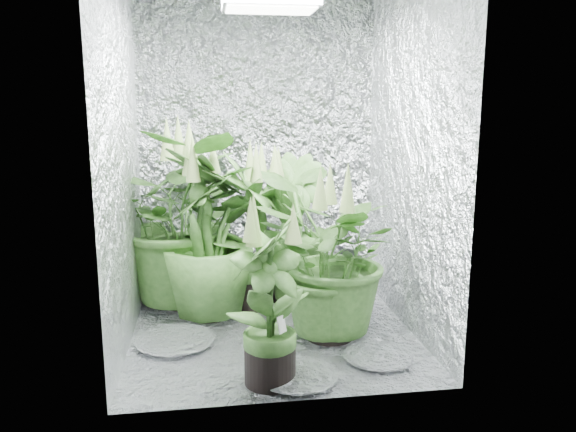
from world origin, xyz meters
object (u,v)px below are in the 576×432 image
(plant_c, at_px, (291,230))
(circulation_fan, at_px, (356,283))
(plant_d, at_px, (207,235))
(plant_a, at_px, (182,217))
(plant_b, at_px, (250,232))
(plant_e, at_px, (330,257))
(grow_lamp, at_px, (270,2))
(plant_f, at_px, (270,300))

(plant_c, relative_size, circulation_fan, 2.58)
(plant_c, bearing_deg, plant_d, -158.64)
(plant_a, relative_size, plant_b, 1.15)
(plant_c, bearing_deg, plant_e, -79.40)
(grow_lamp, xyz_separation_m, plant_e, (0.31, -0.13, -1.35))
(plant_e, bearing_deg, plant_b, 125.76)
(plant_b, distance_m, plant_d, 0.30)
(plant_a, height_order, circulation_fan, plant_a)
(plant_b, bearing_deg, plant_a, 164.25)
(grow_lamp, relative_size, plant_d, 0.45)
(plant_c, height_order, plant_f, plant_c)
(plant_e, relative_size, plant_f, 1.11)
(plant_b, distance_m, plant_c, 0.30)
(plant_a, height_order, plant_d, plant_a)
(plant_a, bearing_deg, plant_c, -2.61)
(plant_f, bearing_deg, plant_e, 50.70)
(plant_e, height_order, plant_f, plant_e)
(plant_a, relative_size, plant_c, 1.18)
(plant_b, bearing_deg, plant_d, -154.68)
(plant_c, bearing_deg, plant_a, 177.39)
(plant_e, bearing_deg, plant_d, 147.42)
(plant_d, bearing_deg, plant_a, 121.85)
(plant_c, distance_m, plant_d, 0.60)
(plant_d, height_order, circulation_fan, plant_d)
(plant_f, relative_size, circulation_fan, 2.22)
(plant_b, distance_m, circulation_fan, 0.76)
(plant_b, bearing_deg, plant_c, 17.32)
(grow_lamp, xyz_separation_m, plant_b, (-0.09, 0.43, -1.33))
(plant_d, height_order, plant_f, plant_d)
(plant_a, bearing_deg, grow_lamp, -46.56)
(plant_c, relative_size, plant_e, 1.05)
(plant_e, distance_m, plant_f, 0.62)
(grow_lamp, relative_size, plant_b, 0.47)
(plant_d, relative_size, plant_f, 1.24)
(plant_e, bearing_deg, plant_a, 140.65)
(plant_d, distance_m, circulation_fan, 1.00)
(grow_lamp, xyz_separation_m, circulation_fan, (0.58, 0.29, -1.65))
(plant_d, xyz_separation_m, plant_f, (0.28, -0.91, -0.11))
(plant_c, xyz_separation_m, plant_d, (-0.55, -0.22, 0.04))
(grow_lamp, distance_m, circulation_fan, 1.78)
(plant_c, xyz_separation_m, plant_f, (-0.27, -1.13, -0.07))
(plant_e, xyz_separation_m, circulation_fan, (0.27, 0.43, -0.30))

